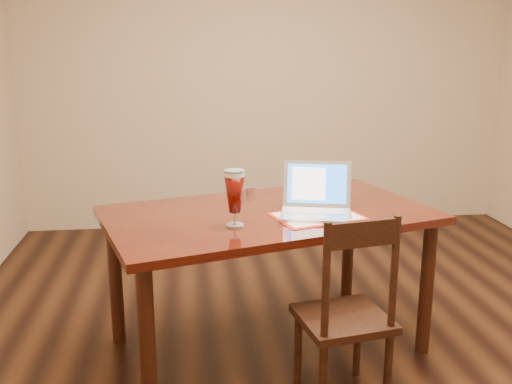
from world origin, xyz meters
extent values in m
plane|color=black|center=(0.00, 0.00, 0.00)|extent=(5.00, 5.00, 0.00)
cube|color=tan|center=(0.00, 2.50, 1.35)|extent=(4.50, 0.01, 2.70)
cube|color=#461409|center=(-0.35, 0.16, 0.78)|extent=(1.91, 1.40, 0.04)
cylinder|color=black|center=(-0.97, -0.44, 0.38)|extent=(0.07, 0.07, 0.76)
cylinder|color=black|center=(0.50, -0.01, 0.38)|extent=(0.07, 0.07, 0.76)
cylinder|color=black|center=(-1.19, 0.32, 0.38)|extent=(0.07, 0.07, 0.76)
cylinder|color=black|center=(0.28, 0.75, 0.38)|extent=(0.07, 0.07, 0.76)
cube|color=#A91D0F|center=(-0.11, 0.03, 0.80)|extent=(0.52, 0.43, 0.00)
cube|color=beige|center=(-0.11, 0.03, 0.80)|extent=(0.47, 0.38, 0.00)
cube|color=silver|center=(-0.12, 0.01, 0.81)|extent=(0.41, 0.33, 0.02)
cube|color=silver|center=(-0.11, 0.06, 0.82)|extent=(0.31, 0.18, 0.00)
cube|color=silver|center=(-0.14, -0.05, 0.82)|extent=(0.10, 0.08, 0.00)
cube|color=silver|center=(-0.08, 0.17, 0.94)|extent=(0.37, 0.16, 0.24)
cube|color=blue|center=(-0.08, 0.16, 0.94)|extent=(0.32, 0.13, 0.20)
cube|color=white|center=(-0.13, 0.17, 0.94)|extent=(0.19, 0.09, 0.17)
cylinder|color=silver|center=(-0.55, -0.08, 0.81)|extent=(0.09, 0.09, 0.01)
cylinder|color=silver|center=(-0.55, -0.08, 0.84)|extent=(0.01, 0.01, 0.06)
cylinder|color=beige|center=(-0.55, -0.08, 1.06)|extent=(0.10, 0.10, 0.02)
cylinder|color=silver|center=(-0.55, -0.08, 1.08)|extent=(0.10, 0.10, 0.01)
cylinder|color=silver|center=(-0.46, 0.52, 0.82)|extent=(0.06, 0.06, 0.04)
cylinder|color=silver|center=(-0.40, 0.55, 0.82)|extent=(0.06, 0.06, 0.04)
cube|color=#33190E|center=(-0.07, -0.37, 0.41)|extent=(0.46, 0.45, 0.04)
cylinder|color=#33190E|center=(-0.20, -0.55, 0.20)|extent=(0.04, 0.04, 0.39)
cylinder|color=#33190E|center=(0.12, -0.49, 0.20)|extent=(0.04, 0.04, 0.39)
cylinder|color=#33190E|center=(-0.26, -0.24, 0.20)|extent=(0.04, 0.04, 0.39)
cylinder|color=#33190E|center=(0.07, -0.19, 0.20)|extent=(0.04, 0.04, 0.39)
cylinder|color=#33190E|center=(-0.20, -0.55, 0.69)|extent=(0.03, 0.03, 0.52)
cylinder|color=#33190E|center=(0.12, -0.49, 0.69)|extent=(0.03, 0.03, 0.52)
cube|color=#33190E|center=(-0.04, -0.52, 0.88)|extent=(0.33, 0.08, 0.12)
camera|label=1|loc=(-0.78, -2.75, 1.66)|focal=40.00mm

